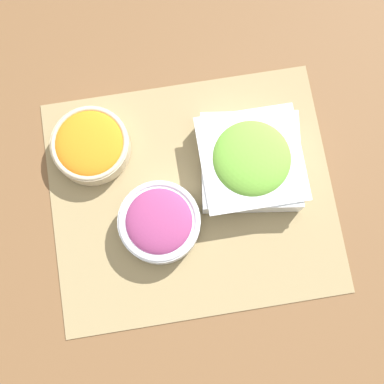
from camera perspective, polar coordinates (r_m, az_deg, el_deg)
name	(u,v)px	position (r m, az deg, el deg)	size (l,w,h in m)	color
ground_plane	(192,196)	(0.94, 0.00, -0.42)	(3.00, 3.00, 0.00)	brown
placemat	(192,196)	(0.94, 0.00, -0.39)	(0.49, 0.42, 0.00)	#937F56
onion_bowl	(159,222)	(0.90, -3.50, -3.24)	(0.14, 0.14, 0.05)	silver
lettuce_bowl	(251,161)	(0.92, 6.28, 3.33)	(0.19, 0.19, 0.07)	white
carrot_bowl	(90,145)	(0.95, -10.79, 4.95)	(0.14, 0.14, 0.05)	beige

